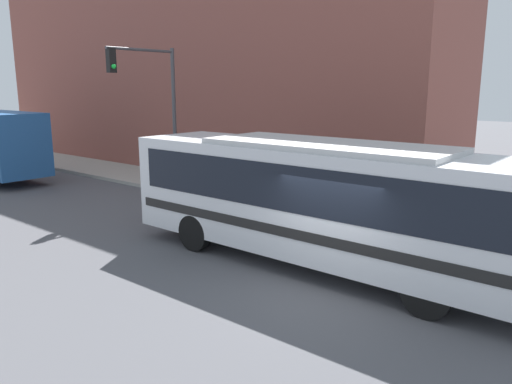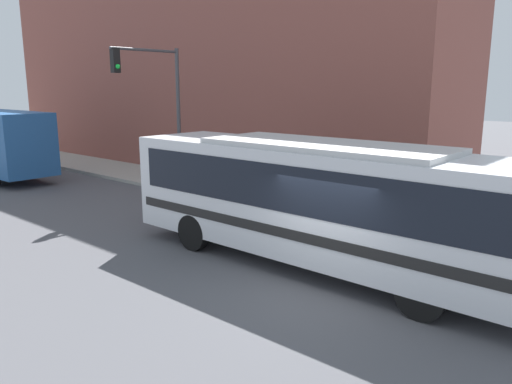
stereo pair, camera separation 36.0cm
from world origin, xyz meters
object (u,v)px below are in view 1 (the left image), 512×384
Objects in this scene: parking_meter at (225,175)px; pedestrian_mid_block at (223,166)px; city_bus at (325,196)px; pedestrian_near_corner at (290,175)px; fire_hydrant at (294,198)px; traffic_light_pole at (154,94)px.

pedestrian_mid_block reaches higher than parking_meter.
parking_meter is 0.75× the size of pedestrian_mid_block.
pedestrian_near_corner is at bearing 42.09° from city_bus.
fire_hydrant is 3.33m from parking_meter.
city_bus is 10.75m from traffic_light_pole.
city_bus is at bearing -122.67° from pedestrian_mid_block.
city_bus is 8.62× the size of parking_meter.
parking_meter reaches higher than fire_hydrant.
city_bus is 6.50× the size of pedestrian_mid_block.
city_bus is at bearing -119.57° from parking_meter.
city_bus is 5.57m from fire_hydrant.
city_bus is at bearing -106.92° from traffic_light_pole.
pedestrian_mid_block is (5.47, 8.52, -0.80)m from city_bus.
city_bus is 8.08m from parking_meter.
traffic_light_pole is at bearing 147.75° from pedestrian_mid_block.
pedestrian_near_corner is 3.67m from pedestrian_mid_block.
pedestrian_mid_block is at bearing 88.41° from pedestrian_near_corner.
traffic_light_pole is at bearing 114.00° from pedestrian_near_corner.
parking_meter is at bearing -134.34° from pedestrian_mid_block.
pedestrian_near_corner is (1.40, -2.13, 0.05)m from parking_meter.
city_bus reaches higher than pedestrian_mid_block.
traffic_light_pole is 3.24× the size of pedestrian_near_corner.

